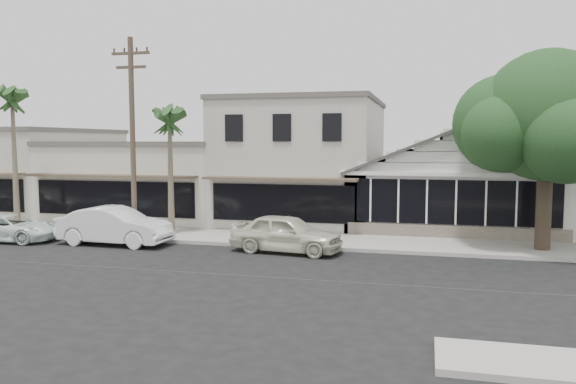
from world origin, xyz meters
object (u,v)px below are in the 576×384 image
(utility_pole, at_px, (133,134))
(car_2, at_px, (10,228))
(shade_tree, at_px, (544,120))
(car_1, at_px, (115,226))
(car_0, at_px, (286,233))

(utility_pole, relative_size, car_2, 2.10)
(car_2, relative_size, shade_tree, 0.53)
(car_1, distance_m, car_2, 5.02)
(car_1, relative_size, car_2, 1.15)
(utility_pole, bearing_deg, car_0, -7.66)
(utility_pole, bearing_deg, shade_tree, 5.32)
(car_0, bearing_deg, car_2, 99.79)
(car_0, height_order, car_1, car_1)
(shade_tree, bearing_deg, utility_pole, -174.68)
(car_0, distance_m, car_2, 12.62)
(car_2, height_order, shade_tree, shade_tree)
(car_0, xyz_separation_m, car_1, (-7.61, -0.18, 0.05))
(car_0, height_order, car_2, car_0)
(car_1, bearing_deg, shade_tree, -79.17)
(utility_pole, relative_size, shade_tree, 1.12)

